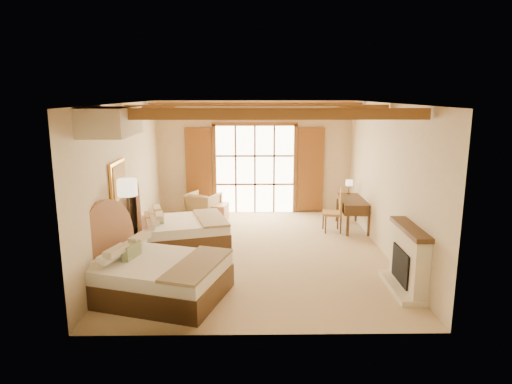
{
  "coord_description": "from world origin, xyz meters",
  "views": [
    {
      "loc": [
        -0.16,
        -9.47,
        3.4
      ],
      "look_at": [
        -0.02,
        0.2,
        1.3
      ],
      "focal_mm": 32.0,
      "sensor_mm": 36.0,
      "label": 1
    }
  ],
  "objects_px": {
    "armchair": "(203,206)",
    "bed_far": "(175,229)",
    "bed_near": "(149,273)",
    "desk": "(352,212)",
    "nightstand": "(130,255)"
  },
  "relations": [
    {
      "from": "bed_far",
      "to": "armchair",
      "type": "relative_size",
      "value": 2.85
    },
    {
      "from": "nightstand",
      "to": "bed_far",
      "type": "bearing_deg",
      "value": 70.14
    },
    {
      "from": "bed_near",
      "to": "desk",
      "type": "height_order",
      "value": "bed_near"
    },
    {
      "from": "bed_near",
      "to": "bed_far",
      "type": "relative_size",
      "value": 1.1
    },
    {
      "from": "armchair",
      "to": "bed_near",
      "type": "bearing_deg",
      "value": 108.97
    },
    {
      "from": "bed_near",
      "to": "nightstand",
      "type": "height_order",
      "value": "bed_near"
    },
    {
      "from": "bed_near",
      "to": "desk",
      "type": "relative_size",
      "value": 1.76
    },
    {
      "from": "bed_far",
      "to": "armchair",
      "type": "bearing_deg",
      "value": 64.19
    },
    {
      "from": "armchair",
      "to": "bed_far",
      "type": "bearing_deg",
      "value": 103.64
    },
    {
      "from": "nightstand",
      "to": "desk",
      "type": "bearing_deg",
      "value": 33.72
    },
    {
      "from": "bed_far",
      "to": "bed_near",
      "type": "bearing_deg",
      "value": -105.93
    },
    {
      "from": "armchair",
      "to": "desk",
      "type": "relative_size",
      "value": 0.56
    },
    {
      "from": "bed_near",
      "to": "desk",
      "type": "xyz_separation_m",
      "value": [
        4.33,
        3.97,
        -0.01
      ]
    },
    {
      "from": "bed_near",
      "to": "nightstand",
      "type": "xyz_separation_m",
      "value": [
        -0.64,
        1.22,
        -0.12
      ]
    },
    {
      "from": "bed_far",
      "to": "armchair",
      "type": "xyz_separation_m",
      "value": [
        0.41,
        2.24,
        -0.02
      ]
    }
  ]
}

